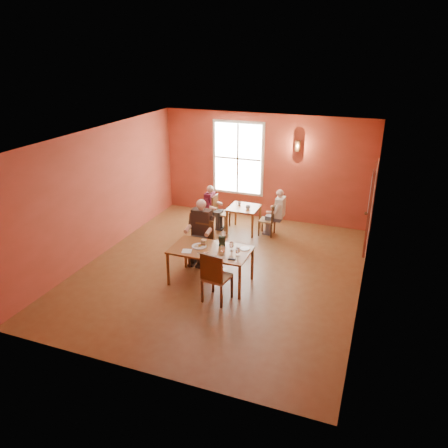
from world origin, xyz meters
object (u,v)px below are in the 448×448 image
(second_table, at_px, (244,219))
(diner_white, at_px, (269,213))
(diner_main, at_px, (200,237))
(chair_empty, at_px, (217,276))
(chair_diner_white, at_px, (267,220))
(chair_diner_maroon, at_px, (221,212))
(diner_maroon, at_px, (220,208))
(main_table, at_px, (211,266))
(chair_diner_main, at_px, (201,244))

(second_table, relative_size, diner_white, 0.64)
(diner_main, height_order, chair_empty, diner_main)
(chair_empty, bearing_deg, second_table, 107.65)
(chair_diner_white, xyz_separation_m, chair_diner_maroon, (-1.30, 0.00, 0.03))
(chair_empty, distance_m, diner_maroon, 3.69)
(diner_main, xyz_separation_m, chair_empty, (0.88, -1.23, -0.18))
(main_table, distance_m, chair_empty, 0.73)
(main_table, relative_size, diner_main, 1.15)
(second_table, bearing_deg, chair_diner_white, 0.00)
(chair_diner_main, relative_size, chair_empty, 0.96)
(second_table, relative_size, chair_diner_maroon, 0.86)
(main_table, bearing_deg, diner_main, 128.88)
(second_table, xyz_separation_m, chair_diner_maroon, (-0.65, 0.00, 0.11))
(diner_maroon, bearing_deg, chair_diner_maroon, 90.00)
(diner_main, distance_m, chair_diner_maroon, 2.29)
(chair_diner_white, bearing_deg, second_table, 90.00)
(chair_diner_main, height_order, diner_main, diner_main)
(main_table, relative_size, chair_diner_white, 1.93)
(chair_empty, height_order, second_table, chair_empty)
(main_table, height_order, chair_empty, chair_empty)
(diner_main, bearing_deg, chair_empty, 125.79)
(diner_white, height_order, chair_diner_maroon, diner_white)
(main_table, distance_m, diner_white, 2.91)
(chair_empty, distance_m, second_table, 3.52)
(diner_white, bearing_deg, diner_main, 156.58)
(chair_diner_maroon, height_order, diner_maroon, diner_maroon)
(diner_main, relative_size, diner_maroon, 1.23)
(diner_maroon, bearing_deg, main_table, 17.26)
(chair_diner_main, bearing_deg, chair_empty, 125.13)
(chair_diner_white, distance_m, diner_maroon, 1.34)
(diner_maroon, bearing_deg, chair_diner_white, 90.00)
(chair_diner_white, height_order, chair_diner_maroon, chair_diner_maroon)
(main_table, bearing_deg, chair_diner_white, 81.24)
(chair_diner_white, bearing_deg, diner_main, 157.23)
(chair_diner_white, relative_size, diner_maroon, 0.73)
(chair_diner_main, bearing_deg, main_table, 127.57)
(diner_main, bearing_deg, chair_diner_maroon, -80.90)
(main_table, xyz_separation_m, diner_white, (0.47, 2.86, 0.22))
(chair_diner_main, height_order, chair_diner_white, chair_diner_main)
(diner_main, relative_size, chair_empty, 1.34)
(main_table, bearing_deg, chair_empty, -57.66)
(chair_diner_white, bearing_deg, chair_diner_maroon, 90.00)
(chair_diner_white, xyz_separation_m, diner_white, (0.03, 0.00, 0.18))
(chair_empty, distance_m, diner_white, 3.47)
(main_table, height_order, second_table, main_table)
(chair_empty, relative_size, diner_maroon, 0.91)
(chair_diner_main, bearing_deg, chair_diner_white, -113.05)
(chair_diner_white, bearing_deg, chair_empty, 179.04)
(second_table, bearing_deg, chair_diner_maroon, 180.00)
(main_table, height_order, chair_diner_main, chair_diner_main)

